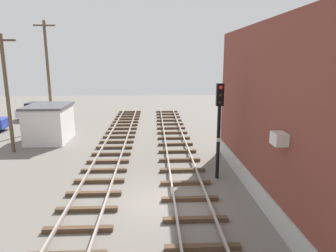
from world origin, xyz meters
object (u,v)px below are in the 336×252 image
brick_building (325,115)px  utility_pole_far (48,74)px  parked_car_white (39,111)px  utility_pole_near (7,92)px  signal_mast (219,120)px  control_hut (49,123)px

brick_building → utility_pole_far: bearing=137.3°
parked_car_white → utility_pole_near: bearing=-78.1°
signal_mast → brick_building: 4.72m
signal_mast → utility_pole_near: size_ratio=0.64×
parked_car_white → utility_pole_near: (2.41, -11.45, 3.11)m
utility_pole_near → parked_car_white: bearing=101.9°
control_hut → parked_car_white: size_ratio=0.90×
signal_mast → utility_pole_far: utility_pole_far is taller
utility_pole_far → utility_pole_near: bearing=-92.4°
utility_pole_far → signal_mast: bearing=-44.7°
control_hut → utility_pole_near: bearing=-118.8°
control_hut → parked_car_white: control_hut is taller
brick_building → control_hut: size_ratio=3.92×
parked_car_white → utility_pole_far: bearing=-58.1°
control_hut → utility_pole_near: 4.11m
signal_mast → parked_car_white: size_ratio=1.17×
utility_pole_far → brick_building: bearing=-42.7°
brick_building → utility_pole_far: utility_pole_far is taller
parked_car_white → utility_pole_far: 6.47m
control_hut → utility_pole_far: (-1.23, 4.30, 3.44)m
control_hut → brick_building: bearing=-35.5°
parked_car_white → signal_mast: bearing=-47.7°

